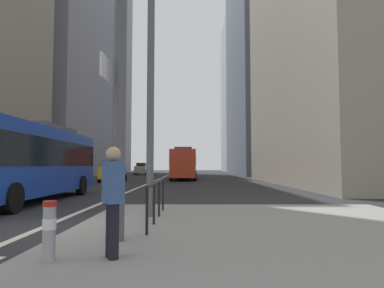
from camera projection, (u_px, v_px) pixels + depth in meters
name	position (u px, v px, depth m)	size (l,w,h in m)	color
ground_plane	(149.00, 184.00, 28.09)	(160.00, 160.00, 0.00)	#28282B
median_island	(279.00, 235.00, 7.11)	(9.00, 10.00, 0.15)	gray
lane_centre_line	(161.00, 179.00, 38.07)	(0.20, 80.00, 0.01)	beige
office_tower_left_mid	(57.00, 40.00, 48.77)	(11.88, 21.71, 39.10)	gray
office_tower_left_far	(101.00, 74.00, 71.79)	(10.69, 18.32, 41.77)	gray
office_tower_right_mid	(270.00, 68.00, 58.74)	(12.16, 25.30, 36.65)	slate
office_tower_right_far	(246.00, 96.00, 85.28)	(10.46, 19.73, 37.96)	#9E9EA3
city_bus_blue_oncoming	(30.00, 158.00, 14.40)	(2.77, 10.84, 3.40)	#14389E
city_bus_red_receding	(185.00, 163.00, 37.59)	(2.71, 11.37, 3.40)	red
car_oncoming_mid	(115.00, 171.00, 32.06)	(2.12, 4.34, 1.94)	gold
car_receding_near	(185.00, 168.00, 67.00)	(2.10, 4.62, 1.94)	silver
car_receding_far	(189.00, 168.00, 61.13)	(2.15, 4.10, 1.94)	maroon
car_oncoming_far	(143.00, 169.00, 56.00)	(2.07, 4.40, 1.94)	#B2A899
traffic_signal_gantry	(22.00, 33.00, 6.53)	(5.84, 0.65, 6.00)	#515156
street_lamp_post	(153.00, 33.00, 9.57)	(5.50, 0.32, 8.00)	#56565B
bollard_left	(51.00, 228.00, 4.93)	(0.20, 0.20, 0.88)	#99999E
pedestrian_railing	(158.00, 192.00, 8.70)	(0.06, 3.81, 0.98)	black
pedestrian_waiting	(114.00, 196.00, 5.16)	(0.40, 0.45, 1.68)	black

